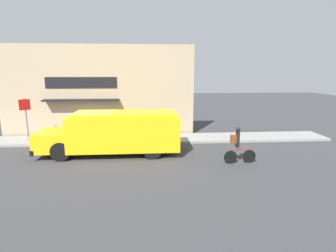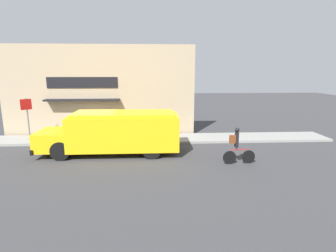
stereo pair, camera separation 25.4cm
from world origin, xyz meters
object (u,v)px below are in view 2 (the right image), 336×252
at_px(school_bus, 116,132).
at_px(cyclist, 237,146).
at_px(stop_sign_post, 27,113).
at_px(trash_bin, 99,130).

relative_size(school_bus, cyclist, 4.13).
height_order(stop_sign_post, trash_bin, stop_sign_post).
xyz_separation_m(school_bus, trash_bin, (-1.48, 3.09, -0.58)).
distance_m(school_bus, cyclist, 5.89).
bearing_deg(trash_bin, stop_sign_post, -166.54).
bearing_deg(cyclist, school_bus, 158.52).
bearing_deg(trash_bin, cyclist, -34.85).
distance_m(cyclist, stop_sign_post, 11.60).
xyz_separation_m(school_bus, stop_sign_post, (-5.25, 2.19, 0.67)).
distance_m(stop_sign_post, trash_bin, 4.07).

